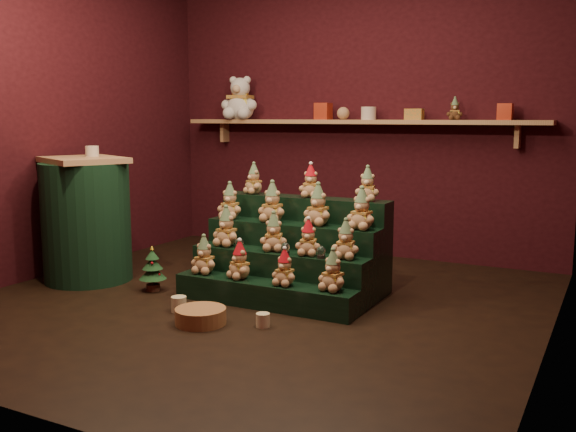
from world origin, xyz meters
The scene contains 40 objects.
ground centered at (0.00, 0.00, 0.00)m, with size 4.00×4.00×0.00m, color black.
back_wall centered at (0.00, 2.05, 1.40)m, with size 4.00×0.10×2.80m, color black.
left_wall centered at (-2.05, 0.00, 1.40)m, with size 0.10×4.00×2.80m, color black.
right_wall centered at (2.05, 0.00, 1.40)m, with size 0.10×4.00×2.80m, color black.
back_shelf centered at (0.00, 1.87, 1.29)m, with size 3.60×0.26×0.24m.
riser_tier_front centered at (0.11, -0.03, 0.09)m, with size 1.40×0.22×0.18m, color black.
riser_tier_midfront centered at (0.11, 0.19, 0.18)m, with size 1.40×0.22×0.36m, color black.
riser_tier_midback centered at (0.11, 0.41, 0.27)m, with size 1.40×0.22×0.54m, color black.
riser_tier_back centered at (0.11, 0.63, 0.36)m, with size 1.40×0.22×0.72m, color black.
teddy_0 centered at (-0.42, -0.01, 0.32)m, with size 0.20×0.18×0.28m, color tan, non-canonical shape.
teddy_1 centered at (-0.10, -0.02, 0.32)m, with size 0.20×0.18×0.27m, color tan, non-canonical shape.
teddy_2 centered at (0.28, -0.04, 0.31)m, with size 0.18×0.16×0.25m, color tan, non-canonical shape.
teddy_3 centered at (0.64, -0.01, 0.32)m, with size 0.20×0.18×0.28m, color tan, non-canonical shape.
teddy_4 centered at (-0.35, 0.20, 0.51)m, with size 0.22×0.19×0.30m, color tan, non-canonical shape.
teddy_5 centered at (0.06, 0.21, 0.50)m, with size 0.20×0.18×0.28m, color tan, non-canonical shape.
teddy_6 centered at (0.36, 0.18, 0.49)m, with size 0.18×0.17×0.26m, color tan, non-canonical shape.
teddy_7 centered at (0.64, 0.21, 0.50)m, with size 0.20×0.18×0.28m, color tan, non-canonical shape.
teddy_8 centered at (-0.45, 0.40, 0.68)m, with size 0.20×0.18×0.28m, color tan, non-canonical shape.
teddy_9 centered at (-0.07, 0.41, 0.69)m, with size 0.22×0.20×0.31m, color tan, non-canonical shape.
teddy_10 centered at (0.32, 0.43, 0.69)m, with size 0.22×0.20×0.31m, color tan, non-canonical shape.
teddy_11 centered at (0.67, 0.41, 0.69)m, with size 0.21×0.19×0.30m, color tan, non-canonical shape.
teddy_12 centered at (-0.36, 0.63, 0.84)m, with size 0.18×0.16×0.25m, color tan, non-canonical shape.
teddy_13 centered at (0.16, 0.63, 0.85)m, with size 0.18×0.16×0.26m, color tan, non-canonical shape.
teddy_14 centered at (0.63, 0.64, 0.85)m, with size 0.18×0.16×0.26m, color tan, non-canonical shape.
snow_globe_a centered at (-0.20, 0.13, 0.40)m, with size 0.06×0.06×0.09m.
snow_globe_b centered at (0.19, 0.13, 0.40)m, with size 0.07×0.07×0.09m.
snow_globe_c centered at (0.48, 0.13, 0.40)m, with size 0.07×0.07×0.09m.
side_table centered at (-1.57, -0.04, 0.51)m, with size 0.84×0.78×1.02m.
table_ornament centered at (-1.57, 0.06, 1.07)m, with size 0.11×0.11×0.09m, color beige.
mini_christmas_tree centered at (-0.87, -0.07, 0.18)m, with size 0.21×0.21×0.36m.
mug_left centered at (-0.36, -0.41, 0.05)m, with size 0.11×0.11×0.11m, color beige.
mug_right centered at (0.33, -0.43, 0.05)m, with size 0.09×0.09×0.09m, color beige.
wicker_basket centered at (-0.07, -0.56, 0.05)m, with size 0.34×0.34×0.11m, color #9F6840.
white_bear centered at (-1.24, 1.84, 1.60)m, with size 0.39×0.35×0.55m, color silver, non-canonical shape.
brown_bear centered at (0.98, 1.84, 1.42)m, with size 0.14×0.12×0.19m, color #4A2F18, non-canonical shape.
gift_tin_red_a centered at (-0.30, 1.85, 1.40)m, with size 0.14×0.14×0.16m, color #B2331B.
gift_tin_cream centered at (0.17, 1.85, 1.38)m, with size 0.14×0.14×0.12m, color beige.
gift_tin_red_b centered at (1.40, 1.85, 1.39)m, with size 0.12×0.12×0.14m, color #B2331B.
shelf_plush_ball centered at (-0.09, 1.85, 1.38)m, with size 0.12×0.12×0.12m, color tan.
scarf_gift_box centered at (0.61, 1.85, 1.37)m, with size 0.16×0.10×0.10m, color orange.
Camera 1 is at (2.33, -3.89, 1.35)m, focal length 40.00 mm.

